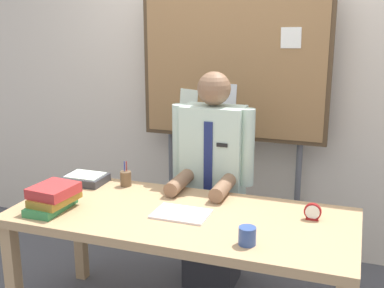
{
  "coord_description": "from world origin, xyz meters",
  "views": [
    {
      "loc": [
        0.88,
        -2.33,
        1.8
      ],
      "look_at": [
        0.0,
        0.18,
        1.1
      ],
      "focal_mm": 45.62,
      "sensor_mm": 36.0,
      "label": 1
    }
  ],
  "objects_px": {
    "desk_clock": "(313,212)",
    "person": "(212,189)",
    "desk": "(181,227)",
    "paper_tray": "(86,179)",
    "open_notebook": "(181,214)",
    "coffee_mug": "(247,236)",
    "book_stack": "(53,198)",
    "pen_holder": "(126,178)",
    "bulletin_board": "(233,70)"
  },
  "relations": [
    {
      "from": "bulletin_board",
      "to": "open_notebook",
      "type": "bearing_deg",
      "value": -89.58
    },
    {
      "from": "desk",
      "to": "paper_tray",
      "type": "bearing_deg",
      "value": 160.81
    },
    {
      "from": "desk",
      "to": "book_stack",
      "type": "height_order",
      "value": "book_stack"
    },
    {
      "from": "open_notebook",
      "to": "desk",
      "type": "bearing_deg",
      "value": 111.68
    },
    {
      "from": "bulletin_board",
      "to": "desk",
      "type": "bearing_deg",
      "value": -90.0
    },
    {
      "from": "book_stack",
      "to": "open_notebook",
      "type": "distance_m",
      "value": 0.72
    },
    {
      "from": "paper_tray",
      "to": "desk",
      "type": "bearing_deg",
      "value": -19.19
    },
    {
      "from": "open_notebook",
      "to": "coffee_mug",
      "type": "relative_size",
      "value": 3.43
    },
    {
      "from": "book_stack",
      "to": "desk_clock",
      "type": "relative_size",
      "value": 3.25
    },
    {
      "from": "person",
      "to": "coffee_mug",
      "type": "distance_m",
      "value": 0.95
    },
    {
      "from": "open_notebook",
      "to": "coffee_mug",
      "type": "height_order",
      "value": "coffee_mug"
    },
    {
      "from": "book_stack",
      "to": "desk_clock",
      "type": "distance_m",
      "value": 1.42
    },
    {
      "from": "desk_clock",
      "to": "pen_holder",
      "type": "bearing_deg",
      "value": 172.68
    },
    {
      "from": "desk",
      "to": "person",
      "type": "relative_size",
      "value": 1.29
    },
    {
      "from": "desk_clock",
      "to": "person",
      "type": "bearing_deg",
      "value": 147.66
    },
    {
      "from": "person",
      "to": "paper_tray",
      "type": "relative_size",
      "value": 5.63
    },
    {
      "from": "desk",
      "to": "desk_clock",
      "type": "bearing_deg",
      "value": 12.42
    },
    {
      "from": "paper_tray",
      "to": "book_stack",
      "type": "bearing_deg",
      "value": -80.94
    },
    {
      "from": "person",
      "to": "paper_tray",
      "type": "bearing_deg",
      "value": -157.08
    },
    {
      "from": "bulletin_board",
      "to": "pen_holder",
      "type": "xyz_separation_m",
      "value": [
        -0.49,
        -0.76,
        -0.63
      ]
    },
    {
      "from": "open_notebook",
      "to": "paper_tray",
      "type": "bearing_deg",
      "value": 159.67
    },
    {
      "from": "desk",
      "to": "open_notebook",
      "type": "height_order",
      "value": "open_notebook"
    },
    {
      "from": "desk",
      "to": "book_stack",
      "type": "relative_size",
      "value": 6.33
    },
    {
      "from": "bulletin_board",
      "to": "coffee_mug",
      "type": "height_order",
      "value": "bulletin_board"
    },
    {
      "from": "book_stack",
      "to": "desk_clock",
      "type": "height_order",
      "value": "book_stack"
    },
    {
      "from": "coffee_mug",
      "to": "bulletin_board",
      "type": "bearing_deg",
      "value": 108.04
    },
    {
      "from": "bulletin_board",
      "to": "open_notebook",
      "type": "distance_m",
      "value": 1.28
    },
    {
      "from": "person",
      "to": "pen_holder",
      "type": "height_order",
      "value": "person"
    },
    {
      "from": "open_notebook",
      "to": "book_stack",
      "type": "bearing_deg",
      "value": -166.45
    },
    {
      "from": "coffee_mug",
      "to": "pen_holder",
      "type": "relative_size",
      "value": 0.55
    },
    {
      "from": "person",
      "to": "paper_tray",
      "type": "height_order",
      "value": "person"
    },
    {
      "from": "paper_tray",
      "to": "person",
      "type": "bearing_deg",
      "value": 22.92
    },
    {
      "from": "coffee_mug",
      "to": "pen_holder",
      "type": "bearing_deg",
      "value": 148.99
    },
    {
      "from": "person",
      "to": "desk_clock",
      "type": "distance_m",
      "value": 0.82
    },
    {
      "from": "coffee_mug",
      "to": "book_stack",
      "type": "bearing_deg",
      "value": 176.89
    },
    {
      "from": "bulletin_board",
      "to": "pen_holder",
      "type": "height_order",
      "value": "bulletin_board"
    },
    {
      "from": "desk_clock",
      "to": "bulletin_board",
      "type": "bearing_deg",
      "value": 127.02
    },
    {
      "from": "book_stack",
      "to": "paper_tray",
      "type": "xyz_separation_m",
      "value": [
        -0.07,
        0.45,
        -0.04
      ]
    },
    {
      "from": "coffee_mug",
      "to": "paper_tray",
      "type": "relative_size",
      "value": 0.34
    },
    {
      "from": "desk",
      "to": "bulletin_board",
      "type": "relative_size",
      "value": 0.95
    },
    {
      "from": "book_stack",
      "to": "pen_holder",
      "type": "xyz_separation_m",
      "value": [
        0.2,
        0.49,
        -0.02
      ]
    },
    {
      "from": "book_stack",
      "to": "coffee_mug",
      "type": "relative_size",
      "value": 3.39
    },
    {
      "from": "open_notebook",
      "to": "paper_tray",
      "type": "relative_size",
      "value": 1.16
    },
    {
      "from": "pen_holder",
      "to": "person",
      "type": "bearing_deg",
      "value": 30.11
    },
    {
      "from": "desk",
      "to": "paper_tray",
      "type": "distance_m",
      "value": 0.82
    },
    {
      "from": "coffee_mug",
      "to": "open_notebook",
      "type": "bearing_deg",
      "value": 151.4
    },
    {
      "from": "person",
      "to": "paper_tray",
      "type": "distance_m",
      "value": 0.83
    },
    {
      "from": "desk",
      "to": "person",
      "type": "xyz_separation_m",
      "value": [
        0.0,
        0.59,
        0.02
      ]
    },
    {
      "from": "person",
      "to": "open_notebook",
      "type": "relative_size",
      "value": 4.86
    },
    {
      "from": "open_notebook",
      "to": "coffee_mug",
      "type": "distance_m",
      "value": 0.48
    }
  ]
}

